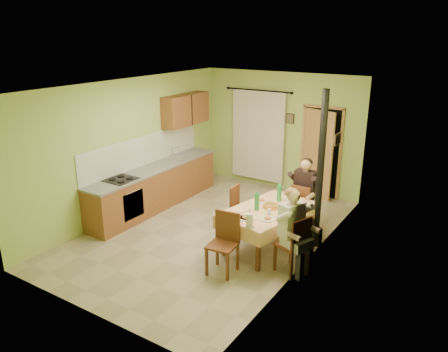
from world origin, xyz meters
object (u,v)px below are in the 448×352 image
Objects in this scene: chair_far at (302,215)px; chair_left at (242,218)px; chair_right at (292,256)px; man_far at (304,186)px; chair_near at (223,256)px; dining_table at (268,229)px; man_right at (293,222)px; stove_flue at (319,191)px.

chair_left reaches higher than chair_far.
man_far reaches higher than chair_right.
chair_far is 1.69m from chair_right.
chair_near is at bearing -100.21° from man_far.
dining_table is 0.78m from chair_left.
man_right is at bearing -153.15° from chair_near.
chair_far is at bearing 37.24° from man_right.
stove_flue is (-0.03, 1.13, 0.73)m from chair_right.
man_right is at bearing -25.73° from dining_table.
man_far is 0.50× the size of stove_flue.
stove_flue is at bearing -45.82° from man_far.
dining_table is 1.22m from man_far.
chair_near is at bearing -90.60° from dining_table.
chair_far is 0.99m from stove_flue.
chair_far is at bearing -90.00° from man_far.
stove_flue is at bearing -123.59° from chair_near.
man_right is (0.92, 0.59, 0.59)m from chair_near.
chair_far is at bearing 37.62° from chair_right.
man_far is 0.69m from stove_flue.
chair_left is (-0.71, 0.31, -0.09)m from dining_table.
chair_left reaches higher than dining_table.
chair_right is at bearing -153.75° from chair_near.
chair_left is (-0.91, -0.78, 0.00)m from chair_far.
stove_flue reaches higher than dining_table.
dining_table is 1.14m from chair_near.
chair_right is 1.06× the size of chair_left.
chair_right is 1.80m from man_far.
dining_table is at bearing -108.01° from chair_near.
chair_left is at bearing 79.77° from man_right.
man_far is at bearing 133.25° from stove_flue.
man_right is at bearing 90.00° from chair_right.
man_right reaches higher than chair_far.
chair_near is 0.71× the size of man_right.
chair_near is 1.01× the size of chair_right.
chair_far is 0.67× the size of man_right.
chair_left is at bearing 79.85° from chair_right.
chair_right is (0.70, -0.52, -0.09)m from dining_table.
chair_near reaches higher than dining_table.
chair_right is at bearing -25.46° from dining_table.
chair_right is 1.64m from chair_left.
man_right is (-0.01, 0.00, 0.59)m from chair_right.
dining_table is 1.37× the size of man_far.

